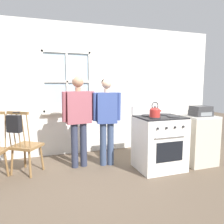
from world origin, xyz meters
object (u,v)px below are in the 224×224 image
at_px(chair_by_window, 26,146).
at_px(stove, 159,142).
at_px(handbag, 14,123).
at_px(side_counter, 198,140).
at_px(person_teen_center, 107,114).
at_px(person_elderly_left, 78,112).
at_px(potted_plant, 68,108).
at_px(kettle, 155,112).
at_px(stereo, 201,111).

xyz_separation_m(chair_by_window, stove, (2.18, -0.53, 0.01)).
bearing_deg(chair_by_window, handbag, 90.00).
relative_size(stove, side_counter, 1.20).
bearing_deg(person_teen_center, side_counter, -8.81).
relative_size(person_elderly_left, person_teen_center, 1.03).
xyz_separation_m(potted_plant, side_counter, (2.19, -1.31, -0.53)).
bearing_deg(handbag, kettle, -12.49).
bearing_deg(handbag, stereo, -7.26).
relative_size(chair_by_window, side_counter, 1.17).
xyz_separation_m(potted_plant, stereo, (2.19, -1.33, 0.00)).
distance_m(person_elderly_left, stove, 1.49).
bearing_deg(stereo, handbag, 172.74).
distance_m(kettle, handbag, 2.19).
bearing_deg(chair_by_window, person_elderly_left, -144.90).
bearing_deg(person_elderly_left, chair_by_window, 174.57).
height_order(side_counter, stereo, stereo).
distance_m(chair_by_window, person_teen_center, 1.45).
bearing_deg(kettle, handbag, 167.51).
relative_size(person_teen_center, side_counter, 1.75).
distance_m(potted_plant, side_counter, 2.61).
relative_size(person_elderly_left, potted_plant, 6.36).
bearing_deg(potted_plant, person_teen_center, -54.44).
bearing_deg(chair_by_window, stereo, -156.07).
bearing_deg(person_elderly_left, side_counter, -20.56).
bearing_deg(stereo, side_counter, 90.00).
relative_size(chair_by_window, stove, 0.97).
distance_m(person_teen_center, kettle, 0.87).
distance_m(person_elderly_left, person_teen_center, 0.50).
relative_size(person_elderly_left, kettle, 6.53).
xyz_separation_m(chair_by_window, stereo, (2.98, -0.59, 0.52)).
distance_m(stove, side_counter, 0.81).
distance_m(person_elderly_left, kettle, 1.31).
relative_size(person_elderly_left, side_counter, 1.79).
xyz_separation_m(person_teen_center, stereo, (1.61, -0.52, 0.06)).
bearing_deg(handbag, potted_plant, 45.17).
bearing_deg(stove, stereo, -3.92).
distance_m(stove, stereo, 0.96).
distance_m(chair_by_window, person_elderly_left, 1.02).
relative_size(person_teen_center, potted_plant, 6.19).
height_order(stove, potted_plant, potted_plant).
height_order(chair_by_window, side_counter, chair_by_window).
bearing_deg(side_counter, person_teen_center, 162.84).
bearing_deg(stove, side_counter, -2.45).
bearing_deg(kettle, person_teen_center, 136.62).
height_order(person_teen_center, handbag, person_teen_center).
bearing_deg(stereo, kettle, -175.55).
distance_m(chair_by_window, stereo, 3.09).
xyz_separation_m(person_teen_center, kettle, (0.63, -0.59, 0.09)).
distance_m(potted_plant, handbag, 1.32).
bearing_deg(stereo, person_elderly_left, 164.37).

